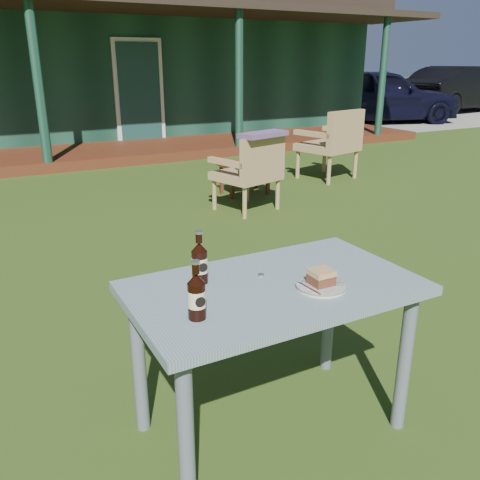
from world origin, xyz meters
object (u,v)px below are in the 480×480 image
car_far (459,89)px  armchair_left (251,169)px  cafe_table (274,306)px  side_table (245,167)px  armchair_right (333,141)px  car_near (378,96)px  cola_bottle_far (197,296)px  cake_slice (321,277)px  cola_bottle_near (200,262)px  plate (321,286)px

car_far → armchair_left: car_far is taller
cafe_table → side_table: size_ratio=2.00×
car_far → armchair_right: bearing=114.6°
car_near → cola_bottle_far: car_near is taller
cafe_table → armchair_left: armchair_left is taller
armchair_right → side_table: size_ratio=1.61×
car_far → cake_slice: 16.75m
car_near → cake_slice: car_near is taller
car_far → armchair_right: car_far is taller
cafe_table → cola_bottle_far: (-0.40, -0.12, 0.19)m
cake_slice → cola_bottle_near: bearing=146.6°
armchair_left → armchair_right: bearing=25.8°
cola_bottle_far → armchair_right: size_ratio=0.23×
armchair_right → side_table: bearing=-173.8°
car_near → car_far: same height
armchair_left → cola_bottle_far: bearing=-122.3°
car_far → car_near: bearing=97.0°
armchair_left → side_table: bearing=66.8°
cola_bottle_far → armchair_right: (3.88, 4.16, -0.26)m
armchair_left → cola_bottle_near: bearing=-122.9°
cola_bottle_near → cola_bottle_far: (-0.14, -0.28, -0.00)m
cafe_table → cake_slice: 0.24m
car_far → cafe_table: (-13.38, -10.15, -0.10)m
cafe_table → side_table: cafe_table is taller
car_near → side_table: (-6.88, -5.14, -0.38)m
armchair_left → side_table: size_ratio=1.40×
car_near → cafe_table: size_ratio=3.52×
cola_bottle_near → side_table: size_ratio=0.38×
car_near → plate: size_ratio=20.72×
cafe_table → armchair_right: size_ratio=1.24×
cafe_table → cola_bottle_near: (-0.27, 0.16, 0.19)m
cafe_table → armchair_left: (1.68, 3.17, -0.15)m
car_near → plate: (-8.72, -9.14, 0.01)m
car_far → cake_slice: bearing=120.7°
cola_bottle_near → side_table: 4.37m
cake_slice → side_table: (1.83, 3.99, -0.42)m
cafe_table → car_near: bearing=45.5°
cafe_table → cola_bottle_near: cola_bottle_near is taller
cake_slice → armchair_right: size_ratio=0.10×
cake_slice → plate: bearing=-125.5°
car_far → cake_slice: size_ratio=47.50×
cake_slice → side_table: bearing=65.4°
side_table → cola_bottle_near: bearing=-121.2°
car_near → plate: 12.63m
cola_bottle_near → side_table: cola_bottle_near is taller
cafe_table → cake_slice: (0.15, -0.12, 0.15)m
cola_bottle_near → armchair_right: size_ratio=0.23×
armchair_left → armchair_right: size_ratio=0.87×
armchair_left → car_far: bearing=30.8°
plate → armchair_left: 3.64m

